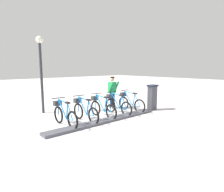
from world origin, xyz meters
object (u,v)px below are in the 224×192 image
payment_kiosk (152,97)px  bike_docked_2 (102,108)px  bike_docked_1 (117,105)px  lamp_post (41,63)px  bike_docked_0 (130,102)px  worker_near_rack (112,91)px  bike_docked_4 (64,114)px  bike_docked_3 (84,111)px

payment_kiosk → bike_docked_2: 2.86m
bike_docked_1 → bike_docked_2: bearing=90.0°
payment_kiosk → bike_docked_1: 1.99m
payment_kiosk → lamp_post: size_ratio=0.36×
lamp_post → bike_docked_1: bearing=-135.5°
bike_docked_0 → payment_kiosk: bearing=-119.8°
bike_docked_2 → worker_near_rack: worker_near_rack is taller
bike_docked_1 → bike_docked_4: (0.00, 2.69, 0.00)m
bike_docked_0 → bike_docked_1: same height
worker_near_rack → payment_kiosk: bearing=-143.7°
bike_docked_1 → bike_docked_0: bearing=-90.0°
worker_near_rack → lamp_post: (1.42, 3.14, 1.44)m
bike_docked_3 → payment_kiosk: bearing=-98.8°
bike_docked_1 → payment_kiosk: bearing=-106.8°
bike_docked_3 → bike_docked_2: bearing=-90.0°
bike_docked_2 → lamp_post: 3.51m
bike_docked_1 → bike_docked_3: (0.00, 1.79, 0.00)m
payment_kiosk → bike_docked_2: (0.57, 2.79, -0.24)m
bike_docked_0 → bike_docked_1: 0.90m
bike_docked_4 → lamp_post: bearing=-5.4°
bike_docked_3 → lamp_post: 3.22m
bike_docked_1 → bike_docked_2: same height
payment_kiosk → bike_docked_2: bearing=78.4°
bike_docked_2 → bike_docked_0: bearing=-90.0°
bike_docked_0 → bike_docked_2: same height
bike_docked_3 → bike_docked_0: bearing=-90.0°
bike_docked_0 → bike_docked_2: bearing=90.0°
bike_docked_0 → bike_docked_3: bearing=90.0°
bike_docked_0 → worker_near_rack: bearing=11.1°
bike_docked_4 → payment_kiosk: bearing=-97.1°
bike_docked_1 → bike_docked_4: same height
lamp_post → bike_docked_2: bearing=-148.0°
bike_docked_2 → bike_docked_3: size_ratio=1.00×
bike_docked_3 → bike_docked_4: 0.90m
payment_kiosk → bike_docked_3: (0.57, 3.69, -0.24)m
bike_docked_0 → bike_docked_1: size_ratio=1.00×
payment_kiosk → worker_near_rack: bearing=36.3°
payment_kiosk → worker_near_rack: size_ratio=0.77×
bike_docked_3 → worker_near_rack: size_ratio=1.04×
bike_docked_0 → worker_near_rack: (1.08, 0.21, 0.48)m
bike_docked_2 → worker_near_rack: 1.97m
worker_near_rack → bike_docked_3: bearing=113.5°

